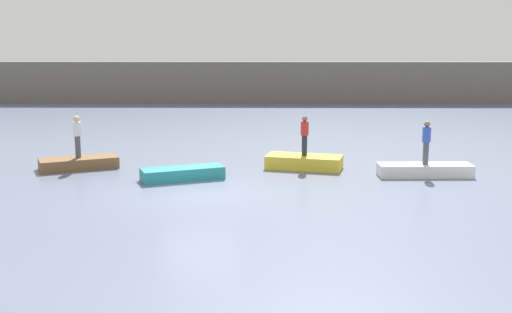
{
  "coord_description": "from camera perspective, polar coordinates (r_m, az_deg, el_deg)",
  "views": [
    {
      "loc": [
        2.26,
        -22.0,
        5.53
      ],
      "look_at": [
        1.99,
        1.9,
        0.92
      ],
      "focal_mm": 46.07,
      "sensor_mm": 36.0,
      "label": 1
    }
  ],
  "objects": [
    {
      "name": "rowboat_white",
      "position": [
        26.07,
        14.45,
        -1.15
      ],
      "size": [
        3.61,
        1.06,
        0.46
      ],
      "primitive_type": "cube",
      "rotation": [
        0.0,
        0.0,
        0.03
      ],
      "color": "white",
      "rests_on": "ground_plane"
    },
    {
      "name": "rowboat_teal",
      "position": [
        24.79,
        -6.4,
        -1.48
      ],
      "size": [
        3.22,
        2.06,
        0.46
      ],
      "primitive_type": "cube",
      "rotation": [
        0.0,
        0.0,
        0.38
      ],
      "color": "teal",
      "rests_on": "ground_plane"
    },
    {
      "name": "person_white_shirt",
      "position": [
        27.34,
        -15.26,
        1.89
      ],
      "size": [
        0.32,
        0.32,
        1.71
      ],
      "color": "#4C4C56",
      "rests_on": "rowboat_brown"
    },
    {
      "name": "rowboat_yellow",
      "position": [
        26.69,
        4.21,
        -0.48
      ],
      "size": [
        3.25,
        1.97,
        0.53
      ],
      "primitive_type": "cube",
      "rotation": [
        0.0,
        0.0,
        -0.25
      ],
      "color": "gold",
      "rests_on": "ground_plane"
    },
    {
      "name": "person_blue_shirt",
      "position": [
        25.86,
        14.57,
        1.37
      ],
      "size": [
        0.32,
        0.32,
        1.67
      ],
      "color": "#4C4C56",
      "rests_on": "rowboat_white"
    },
    {
      "name": "ground_plane",
      "position": [
        22.8,
        -5.07,
        -3.15
      ],
      "size": [
        120.0,
        120.0,
        0.0
      ],
      "primitive_type": "plane",
      "color": "slate"
    },
    {
      "name": "rowboat_brown",
      "position": [
        27.55,
        -15.14,
        -0.56
      ],
      "size": [
        3.29,
        2.32,
        0.45
      ],
      "primitive_type": "cube",
      "rotation": [
        0.0,
        0.0,
        0.41
      ],
      "color": "brown",
      "rests_on": "ground_plane"
    },
    {
      "name": "person_red_shirt",
      "position": [
        26.49,
        4.24,
        1.99
      ],
      "size": [
        0.32,
        0.32,
        1.62
      ],
      "color": "#232838",
      "rests_on": "rowboat_yellow"
    },
    {
      "name": "embankment_wall",
      "position": [
        50.68,
        -1.92,
        6.45
      ],
      "size": [
        80.0,
        1.2,
        3.16
      ],
      "primitive_type": "cube",
      "color": "#666056",
      "rests_on": "ground_plane"
    }
  ]
}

